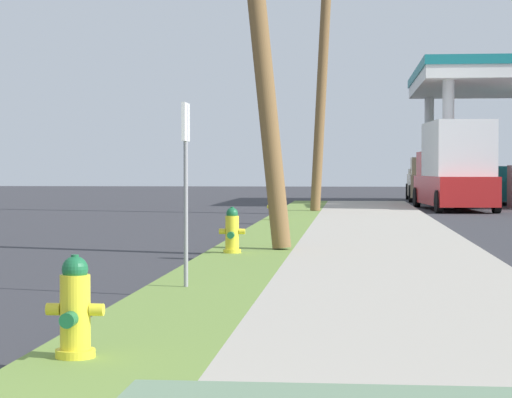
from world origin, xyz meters
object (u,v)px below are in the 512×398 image
fire_hydrant_nearest (75,313)px  truck_tan_at_forecourt (431,181)px  utility_pole_background (323,62)px  fire_hydrant_third (275,208)px  street_sign_post (186,156)px  fire_hydrant_second (232,233)px  car_teal_by_near_pump (498,187)px  truck_red_on_apron (455,168)px

fire_hydrant_nearest → truck_tan_at_forecourt: (5.57, 39.45, 0.47)m
fire_hydrant_nearest → utility_pole_background: size_ratio=0.08×
fire_hydrant_third → street_sign_post: 15.37m
utility_pole_background → street_sign_post: bearing=-92.6°
fire_hydrant_second → street_sign_post: size_ratio=0.35×
fire_hydrant_second → car_teal_by_near_pump: size_ratio=0.16×
car_teal_by_near_pump → truck_tan_at_forecourt: (-2.50, 3.43, 0.19)m
fire_hydrant_nearest → fire_hydrant_third: same height
fire_hydrant_third → car_teal_by_near_pump: (8.10, 16.28, 0.28)m
fire_hydrant_nearest → truck_red_on_apron: 29.94m
fire_hydrant_third → street_sign_post: street_sign_post is taller
utility_pole_background → truck_red_on_apron: bearing=39.4°
car_teal_by_near_pump → truck_tan_at_forecourt: truck_tan_at_forecourt is taller
fire_hydrant_second → car_teal_by_near_pump: (8.00, 26.88, 0.28)m
fire_hydrant_nearest → utility_pole_background: bearing=87.6°
utility_pole_background → truck_tan_at_forecourt: bearing=71.9°
fire_hydrant_nearest → fire_hydrant_second: bearing=89.6°
street_sign_post → truck_red_on_apron: size_ratio=0.32×
fire_hydrant_nearest → street_sign_post: 4.57m
fire_hydrant_second → utility_pole_background: utility_pole_background is taller
fire_hydrant_second → fire_hydrant_third: 10.60m
truck_red_on_apron → fire_hydrant_third: bearing=-120.4°
fire_hydrant_nearest → fire_hydrant_third: (-0.03, 19.74, 0.00)m
fire_hydrant_nearest → fire_hydrant_third: bearing=90.1°
fire_hydrant_nearest → truck_tan_at_forecourt: bearing=82.0°
fire_hydrant_third → utility_pole_background: bearing=79.5°
car_teal_by_near_pump → truck_tan_at_forecourt: size_ratio=0.83×
truck_tan_at_forecourt → truck_red_on_apron: size_ratio=0.83×
fire_hydrant_nearest → truck_red_on_apron: bearing=79.2°
fire_hydrant_second → utility_pole_background: bearing=86.6°
fire_hydrant_second → fire_hydrant_third: (-0.10, 10.60, 0.00)m
street_sign_post → truck_tan_at_forecourt: 35.47m
fire_hydrant_nearest → fire_hydrant_third: size_ratio=1.00×
fire_hydrant_second → car_teal_by_near_pump: bearing=73.4°
car_teal_by_near_pump → truck_red_on_apron: (-2.45, -6.63, 0.77)m
fire_hydrant_nearest → truck_tan_at_forecourt: 39.84m
fire_hydrant_second → street_sign_post: bearing=-89.7°
fire_hydrant_third → utility_pole_background: size_ratio=0.08×
fire_hydrant_third → truck_tan_at_forecourt: size_ratio=0.14×
car_teal_by_near_pump → truck_red_on_apron: truck_red_on_apron is taller
truck_tan_at_forecourt → truck_red_on_apron: 10.08m
utility_pole_background → street_sign_post: utility_pole_background is taller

